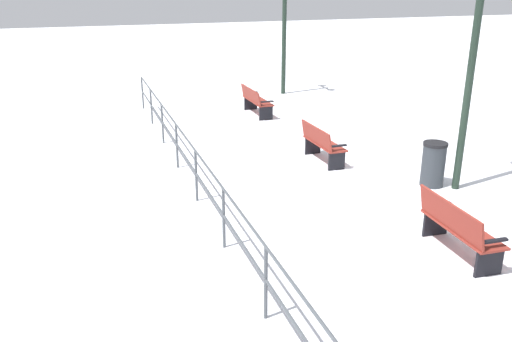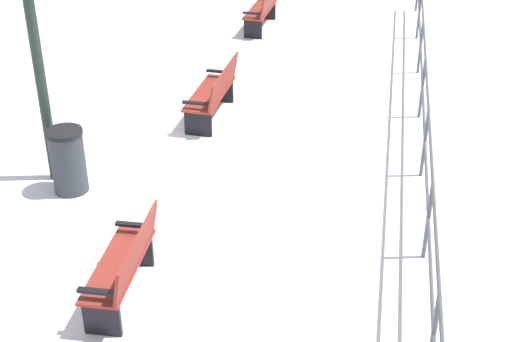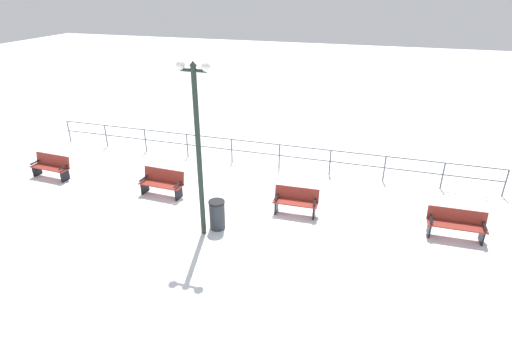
# 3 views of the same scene
# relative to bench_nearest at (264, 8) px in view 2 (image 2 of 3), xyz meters

# --- Properties ---
(ground_plane) EXTENTS (80.00, 80.00, 0.00)m
(ground_plane) POSITION_rel_bench_nearest_xyz_m (-0.05, 7.13, -0.47)
(ground_plane) COLOR white
(ground_plane) RESTS_ON ground
(bench_nearest) EXTENTS (0.58, 1.60, 0.89)m
(bench_nearest) POSITION_rel_bench_nearest_xyz_m (0.00, 0.00, 0.00)
(bench_nearest) COLOR maroon
(bench_nearest) RESTS_ON ground
(bench_second) EXTENTS (0.62, 1.59, 0.91)m
(bench_second) POSITION_rel_bench_nearest_xyz_m (0.01, 4.75, 0.00)
(bench_second) COLOR maroon
(bench_second) RESTS_ON ground
(bench_third) EXTENTS (0.54, 1.44, 0.87)m
(bench_third) POSITION_rel_bench_nearest_xyz_m (-0.10, 9.50, -0.01)
(bench_third) COLOR maroon
(bench_third) RESTS_ON ground
(waterfront_railing) EXTENTS (0.05, 18.23, 1.04)m
(waterfront_railing) POSITION_rel_bench_nearest_xyz_m (-3.36, 7.13, 0.24)
(waterfront_railing) COLOR #4C5156
(waterfront_railing) RESTS_ON ground
(trash_bin) EXTENTS (0.49, 0.49, 0.93)m
(trash_bin) POSITION_rel_bench_nearest_xyz_m (1.44, 7.40, 0.00)
(trash_bin) COLOR #2D3338
(trash_bin) RESTS_ON ground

